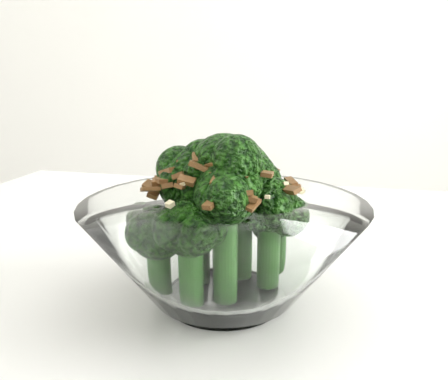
{
  "coord_description": "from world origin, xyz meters",
  "views": [
    {
      "loc": [
        -0.19,
        -0.23,
        0.94
      ],
      "look_at": [
        -0.17,
        0.14,
        0.84
      ],
      "focal_mm": 40.0,
      "sensor_mm": 36.0,
      "label": 1
    }
  ],
  "objects": [
    {
      "name": "table",
      "position": [
        -0.02,
        0.14,
        0.68
      ],
      "size": [
        1.37,
        1.09,
        0.75
      ],
      "color": "white",
      "rests_on": "ground"
    },
    {
      "name": "broccoli_dish",
      "position": [
        -0.17,
        0.14,
        0.8
      ],
      "size": [
        0.23,
        0.23,
        0.14
      ],
      "color": "white",
      "rests_on": "table"
    }
  ]
}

